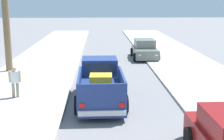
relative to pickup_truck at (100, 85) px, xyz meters
The scene contains 7 objects.
sidewalk_left 5.75m from the pickup_truck, 136.04° to the left, with size 5.15×60.00×0.12m, color #B2AFA8.
sidewalk_right 7.29m from the pickup_truck, 33.05° to the left, with size 5.15×60.00×0.12m, color #B2AFA8.
curb_left 4.98m from the pickup_truck, 126.49° to the left, with size 0.16×60.00×0.10m, color silver.
curb_right 6.35m from the pickup_truck, 38.88° to the left, with size 0.16×60.00×0.10m, color silver.
pickup_truck is the anchor object (origin of this frame).
car_right_near 11.78m from the pickup_truck, 72.06° to the left, with size 2.07×4.28×1.54m.
pedestrian 4.03m from the pickup_truck, behind, with size 0.57×0.34×1.59m.
Camera 1 is at (-1.04, -6.27, 4.62)m, focal length 51.62 mm.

